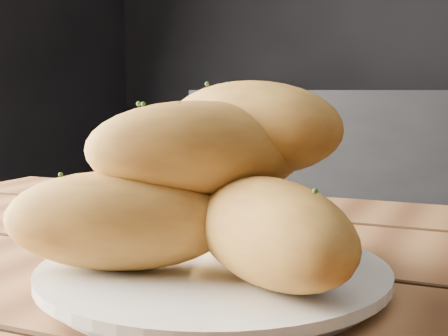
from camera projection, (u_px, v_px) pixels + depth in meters
plate at (214, 275)px, 0.48m from camera, size 0.27×0.27×0.02m
bread_rolls at (213, 187)px, 0.47m from camera, size 0.30×0.25×0.14m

